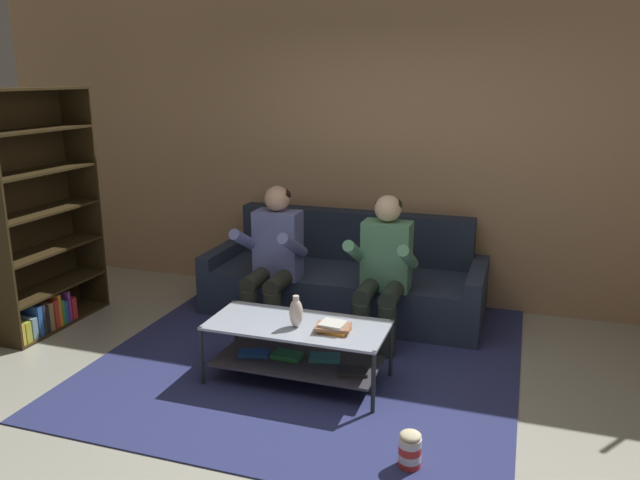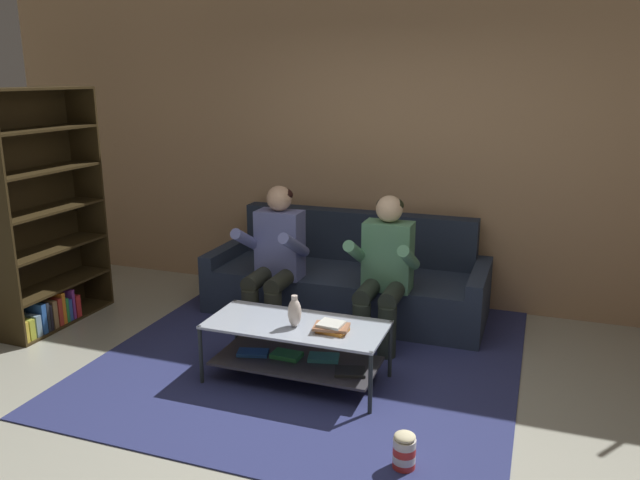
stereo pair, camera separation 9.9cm
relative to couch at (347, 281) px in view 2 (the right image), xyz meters
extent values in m
plane|color=#A9A998|center=(0.37, -1.94, -0.28)|extent=(16.80, 16.80, 0.00)
cube|color=tan|center=(0.37, 0.52, 1.17)|extent=(8.40, 0.12, 2.90)
cube|color=#263145|center=(0.00, -0.06, -0.08)|extent=(2.17, 0.90, 0.40)
cube|color=#20293A|center=(0.00, 0.30, 0.35)|extent=(2.17, 0.18, 0.46)
cube|color=#263145|center=(-1.15, -0.06, -0.02)|extent=(0.13, 0.90, 0.52)
cube|color=#263145|center=(1.15, -0.06, -0.02)|extent=(0.13, 0.90, 0.52)
cylinder|color=#292C23|center=(-0.56, -0.81, -0.08)|extent=(0.14, 0.14, 0.40)
cylinder|color=#292C23|center=(-0.36, -0.81, -0.08)|extent=(0.14, 0.14, 0.40)
cylinder|color=#292C23|center=(-0.56, -0.64, 0.17)|extent=(0.14, 0.42, 0.14)
cylinder|color=#292C23|center=(-0.36, -0.64, 0.17)|extent=(0.14, 0.42, 0.14)
cube|color=#636BA9|center=(-0.46, -0.43, 0.41)|extent=(0.38, 0.22, 0.57)
cylinder|color=#636BA9|center=(-0.67, -0.61, 0.47)|extent=(0.09, 0.49, 0.31)
cylinder|color=#636BA9|center=(-0.26, -0.61, 0.47)|extent=(0.09, 0.49, 0.31)
sphere|color=tan|center=(-0.46, -0.43, 0.80)|extent=(0.21, 0.21, 0.21)
ellipsoid|color=black|center=(-0.46, -0.41, 0.83)|extent=(0.21, 0.21, 0.13)
cylinder|color=#262F27|center=(0.36, -0.81, -0.08)|extent=(0.14, 0.14, 0.40)
cylinder|color=#262F27|center=(0.56, -0.81, -0.08)|extent=(0.14, 0.14, 0.40)
cylinder|color=#262F27|center=(0.36, -0.64, 0.17)|extent=(0.14, 0.42, 0.14)
cylinder|color=#262F27|center=(0.56, -0.64, 0.17)|extent=(0.14, 0.42, 0.14)
cube|color=#548E6A|center=(0.46, -0.43, 0.40)|extent=(0.38, 0.22, 0.55)
cylinder|color=#548E6A|center=(0.26, -0.61, 0.46)|extent=(0.09, 0.49, 0.31)
cylinder|color=#548E6A|center=(0.67, -0.61, 0.46)|extent=(0.09, 0.49, 0.31)
sphere|color=beige|center=(0.46, -0.43, 0.78)|extent=(0.21, 0.21, 0.21)
ellipsoid|color=black|center=(0.46, -0.41, 0.81)|extent=(0.21, 0.21, 0.13)
cube|color=#AAB6C8|center=(0.07, -1.39, 0.14)|extent=(1.22, 0.55, 0.02)
cube|color=#3D3B40|center=(0.07, -1.39, -0.13)|extent=(1.13, 0.51, 0.02)
cylinder|color=#262D2C|center=(-0.53, -1.65, -0.07)|extent=(0.03, 0.03, 0.43)
cylinder|color=#262D2C|center=(0.67, -1.65, -0.07)|extent=(0.03, 0.03, 0.43)
cylinder|color=#262D2C|center=(-0.53, -1.13, -0.07)|extent=(0.03, 0.03, 0.43)
cylinder|color=#262D2C|center=(0.67, -1.13, -0.07)|extent=(0.03, 0.03, 0.43)
cube|color=#285DAE|center=(-0.25, -1.42, -0.11)|extent=(0.24, 0.17, 0.02)
cube|color=#2E8D46|center=(-0.01, -1.38, -0.10)|extent=(0.21, 0.14, 0.03)
cube|color=teal|center=(0.24, -1.33, -0.11)|extent=(0.23, 0.17, 0.03)
cube|color=#2A2B2A|center=(0.47, -1.46, -0.11)|extent=(0.23, 0.20, 0.02)
cube|color=navy|center=(0.03, -0.83, -0.27)|extent=(3.00, 3.33, 0.01)
cube|color=slate|center=(0.03, -0.83, -0.27)|extent=(1.65, 1.83, 0.00)
ellipsoid|color=beige|center=(0.08, -1.44, 0.25)|extent=(0.09, 0.09, 0.20)
cylinder|color=beige|center=(0.08, -1.44, 0.35)|extent=(0.04, 0.04, 0.04)
cube|color=orange|center=(0.35, -1.44, 0.16)|extent=(0.20, 0.16, 0.02)
cube|color=#A06949|center=(0.34, -1.44, 0.18)|extent=(0.25, 0.19, 0.02)
cube|color=silver|center=(0.33, -1.43, 0.20)|extent=(0.17, 0.16, 0.02)
cube|color=#312512|center=(-2.28, -0.55, 0.71)|extent=(0.33, 0.02, 1.97)
cube|color=#312512|center=(-2.44, -1.08, 0.71)|extent=(0.03, 1.06, 1.97)
cube|color=#312512|center=(-2.28, -1.08, -0.27)|extent=(0.34, 1.03, 0.02)
cube|color=#312512|center=(-2.28, -1.08, 0.05)|extent=(0.34, 1.03, 0.02)
cube|color=#312512|center=(-2.28, -1.08, 0.38)|extent=(0.34, 1.03, 0.02)
cube|color=#312512|center=(-2.28, -1.08, 0.71)|extent=(0.34, 1.03, 0.02)
cube|color=#312512|center=(-2.28, -1.08, 1.03)|extent=(0.34, 1.03, 0.02)
cube|color=#312512|center=(-2.28, -1.08, 1.36)|extent=(0.34, 1.03, 0.02)
cube|color=#312512|center=(-2.28, -1.08, 1.68)|extent=(0.34, 1.03, 0.02)
cube|color=gold|center=(-2.28, -1.56, -0.17)|extent=(0.28, 0.04, 0.17)
cube|color=#AAB336|center=(-2.28, -1.50, -0.17)|extent=(0.28, 0.06, 0.17)
cube|color=#7A9AAE|center=(-2.25, -1.43, -0.17)|extent=(0.22, 0.05, 0.18)
cube|color=#2A58A8|center=(-2.29, -1.37, -0.13)|extent=(0.30, 0.05, 0.25)
cube|color=#282C36|center=(-2.28, -1.33, -0.13)|extent=(0.27, 0.03, 0.25)
cube|color=black|center=(-2.29, -1.29, -0.15)|extent=(0.30, 0.03, 0.22)
cube|color=#97734B|center=(-2.28, -1.25, -0.14)|extent=(0.29, 0.05, 0.23)
cube|color=red|center=(-2.26, -1.19, -0.14)|extent=(0.25, 0.04, 0.24)
cube|color=orange|center=(-2.27, -1.15, -0.12)|extent=(0.27, 0.04, 0.27)
cube|color=#2A8F49|center=(-2.27, -1.11, -0.15)|extent=(0.26, 0.03, 0.21)
cube|color=#2F52B8|center=(-2.28, -1.07, -0.16)|extent=(0.28, 0.04, 0.19)
cube|color=purple|center=(-2.25, -1.03, -0.13)|extent=(0.22, 0.03, 0.27)
cube|color=red|center=(-2.28, -0.98, -0.16)|extent=(0.30, 0.06, 0.19)
cylinder|color=red|center=(0.99, -2.13, -0.26)|extent=(0.12, 0.12, 0.04)
cylinder|color=white|center=(0.99, -2.13, -0.21)|extent=(0.12, 0.12, 0.04)
cylinder|color=red|center=(0.99, -2.13, -0.17)|extent=(0.12, 0.12, 0.04)
cylinder|color=white|center=(0.99, -2.13, -0.12)|extent=(0.12, 0.12, 0.04)
ellipsoid|color=beige|center=(0.99, -2.13, -0.08)|extent=(0.12, 0.12, 0.04)
camera|label=1|loc=(1.46, -5.08, 1.78)|focal=35.00mm
camera|label=2|loc=(1.56, -5.05, 1.78)|focal=35.00mm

